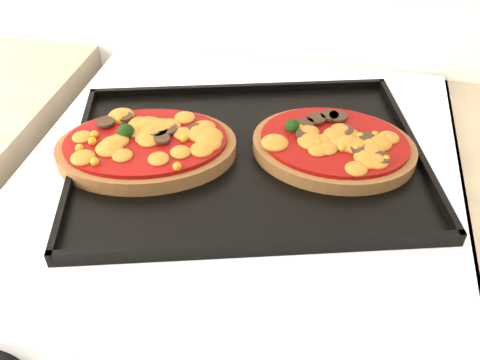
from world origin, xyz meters
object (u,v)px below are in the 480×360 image
(baking_tray, at_px, (248,155))
(pizza_right, at_px, (334,144))
(stove, at_px, (241,343))
(pizza_left, at_px, (146,145))

(baking_tray, bearing_deg, pizza_right, -0.86)
(stove, xyz_separation_m, baking_tray, (0.01, -0.00, 0.47))
(stove, xyz_separation_m, pizza_right, (0.12, 0.03, 0.48))
(baking_tray, xyz_separation_m, pizza_right, (0.11, 0.03, 0.01))
(pizza_right, bearing_deg, pizza_left, -167.22)
(pizza_left, bearing_deg, stove, 13.70)
(stove, distance_m, pizza_right, 0.50)
(pizza_left, relative_size, pizza_right, 1.10)
(baking_tray, height_order, pizza_right, pizza_right)
(stove, bearing_deg, baking_tray, -27.59)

